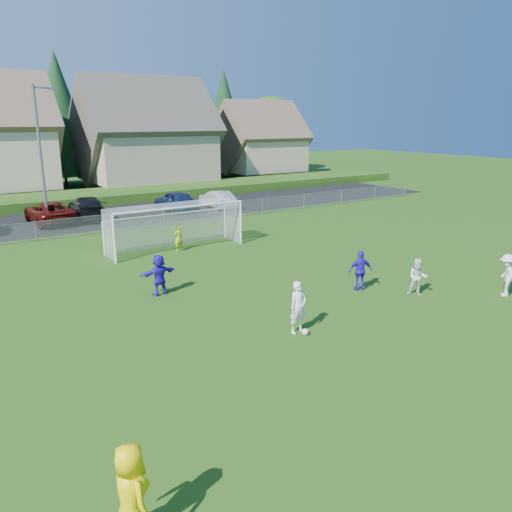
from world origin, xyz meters
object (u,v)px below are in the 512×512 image
object	(u,v)px
soccer_goal	(174,220)
player_blue_b	(159,275)
car_d	(87,208)
car_f	(217,199)
player_white_c	(506,275)
soccer_ball	(305,332)
car_e	(175,201)
goalkeeper	(178,238)
player_blue_a	(360,271)
car_c	(50,212)
referee	(131,495)
player_white_a	(298,307)
player_white_b	(418,277)

from	to	relation	value
soccer_goal	player_blue_b	bearing A→B (deg)	-119.36
car_d	car_f	size ratio (longest dim) A/B	1.29
car_f	soccer_goal	distance (m)	13.38
player_white_c	soccer_goal	xyz separation A→B (m)	(-7.81, 14.39, 0.77)
soccer_ball	soccer_goal	size ratio (longest dim) A/B	0.03
car_e	goalkeeper	bearing A→B (deg)	64.01
soccer_ball	car_e	bearing A→B (deg)	74.91
soccer_ball	player_blue_a	xyz separation A→B (m)	(4.75, 2.25, 0.73)
goalkeeper	car_c	world-z (taller)	car_c
referee	soccer_goal	xyz separation A→B (m)	(8.99, 17.79, 0.71)
player_white_c	car_f	size ratio (longest dim) A/B	0.41
referee	player_blue_b	distance (m)	12.42
car_d	car_f	distance (m)	10.11
player_blue_b	soccer_goal	world-z (taller)	soccer_goal
player_white_a	soccer_ball	bearing A→B (deg)	-79.55
soccer_ball	car_c	xyz separation A→B (m)	(-2.77, 24.16, 0.64)
player_white_a	car_e	size ratio (longest dim) A/B	0.38
referee	car_d	size ratio (longest dim) A/B	0.34
player_blue_b	car_e	xyz separation A→B (m)	(8.75, 17.26, -0.04)
referee	car_c	xyz separation A→B (m)	(4.91, 29.04, -0.17)
car_e	soccer_ball	bearing A→B (deg)	73.16
car_f	soccer_goal	world-z (taller)	soccer_goal
soccer_goal	goalkeeper	bearing A→B (deg)	-92.06
referee	player_white_b	distance (m)	14.89
car_c	referee	bearing A→B (deg)	77.86
soccer_goal	player_white_a	bearing A→B (deg)	-96.19
referee	car_c	bearing A→B (deg)	-15.82
car_c	soccer_ball	bearing A→B (deg)	94.00
soccer_goal	soccer_ball	bearing A→B (deg)	-95.78
player_blue_a	soccer_goal	bearing A→B (deg)	-49.41
player_blue_b	car_e	bearing A→B (deg)	-122.22
player_blue_a	car_f	size ratio (longest dim) A/B	0.40
referee	player_white_b	xyz separation A→B (m)	(13.88, 5.39, -0.16)
car_d	car_e	distance (m)	6.62
referee	soccer_goal	distance (m)	19.95
soccer_ball	player_white_a	bearing A→B (deg)	100.13
player_white_c	car_f	world-z (taller)	player_white_c
car_e	soccer_goal	size ratio (longest dim) A/B	0.63
player_white_a	car_c	size ratio (longest dim) A/B	0.33
soccer_ball	player_white_c	world-z (taller)	player_white_c
car_c	car_e	bearing A→B (deg)	174.06
soccer_ball	soccer_goal	world-z (taller)	soccer_goal
referee	player_white_a	xyz separation A→B (m)	(7.63, 5.20, -0.03)
player_white_a	soccer_goal	xyz separation A→B (m)	(1.36, 12.59, 0.74)
car_c	car_d	size ratio (longest dim) A/B	0.99
player_white_a	player_white_c	size ratio (longest dim) A/B	1.03
player_white_c	goalkeeper	xyz separation A→B (m)	(-7.83, 13.81, -0.15)
car_c	car_e	size ratio (longest dim) A/B	1.15
player_blue_b	player_white_a	bearing A→B (deg)	105.73
goalkeeper	car_d	bearing A→B (deg)	-92.36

